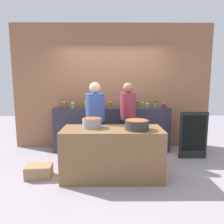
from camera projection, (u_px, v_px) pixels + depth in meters
The scene contains 20 objects.
ground at pixel (112, 170), 4.00m from camera, with size 12.00×12.00×0.00m, color gray.
storefront_wall at pixel (112, 87), 5.21m from camera, with size 4.80×0.12×3.00m, color #966243.
display_shelf at pixel (112, 129), 5.01m from camera, with size 2.70×0.36×1.04m, color #312E3E.
prep_table at pixel (112, 153), 3.64m from camera, with size 1.70×0.70×0.87m, color brown.
preserve_jar_0 at pixel (64, 105), 4.86m from camera, with size 0.09×0.09×0.15m.
preserve_jar_1 at pixel (73, 105), 4.86m from camera, with size 0.09×0.09×0.13m.
preserve_jar_2 at pixel (85, 104), 4.98m from camera, with size 0.08×0.08×0.15m.
preserve_jar_3 at pixel (110, 105), 4.95m from camera, with size 0.09×0.09×0.14m.
preserve_jar_4 at pixel (121, 105), 4.94m from camera, with size 0.08×0.08×0.13m.
preserve_jar_5 at pixel (137, 105), 4.97m from camera, with size 0.07×0.07×0.12m.
preserve_jar_6 at pixel (143, 105), 4.99m from camera, with size 0.07×0.07×0.12m.
preserve_jar_7 at pixel (148, 105), 4.90m from camera, with size 0.08×0.08×0.11m.
preserve_jar_8 at pixel (155, 104), 4.99m from camera, with size 0.07×0.07×0.14m.
preserve_jar_9 at pixel (164, 105), 4.87m from camera, with size 0.08×0.08×0.12m.
cooking_pot_left at pixel (92, 123), 3.64m from camera, with size 0.33×0.33×0.17m.
cooking_pot_center at pixel (137, 125), 3.49m from camera, with size 0.40×0.40×0.16m.
cook_with_tongs at pixel (96, 129), 4.14m from camera, with size 0.38×0.38×1.64m.
cook_in_cap at pixel (128, 126), 4.38m from camera, with size 0.33×0.33×1.62m.
bread_crate at pixel (39, 171), 3.68m from camera, with size 0.44×0.30×0.22m, color #997550.
chalkboard_sign at pixel (193, 135), 4.51m from camera, with size 0.59×0.05×1.02m.
Camera 1 is at (-0.03, -3.79, 1.69)m, focal length 33.94 mm.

